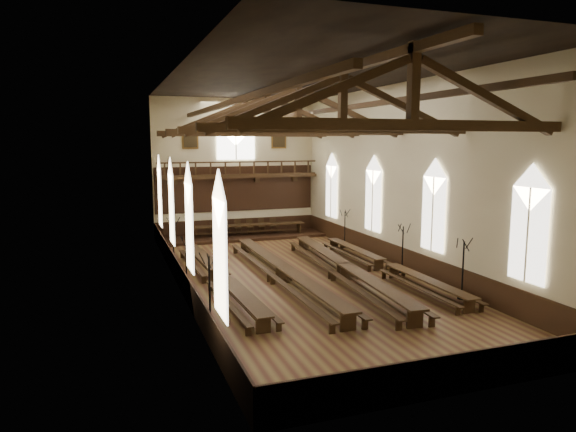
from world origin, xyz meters
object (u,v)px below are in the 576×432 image
Objects in this scene: refectory_row_d at (386,265)px; candelabrum_right_near at (462,281)px; high_table at (247,226)px; candelabrum_left_far at (174,248)px; refectory_row_c at (345,267)px; candelabrum_right_far at (345,236)px; candelabrum_right_mid at (402,258)px; refectory_row_a at (218,275)px; refectory_row_b at (284,270)px; candelabrum_left_near at (210,303)px; candelabrum_left_mid at (186,269)px; dais at (247,237)px.

refectory_row_d is 5.06× the size of candelabrum_right_near.
candelabrum_left_far is (-5.91, -5.80, -0.07)m from high_table.
refectory_row_c is 6.03× the size of candelabrum_right_far.
refectory_row_a is at bearing 175.52° from candelabrum_right_mid.
refectory_row_b is 6.61m from candelabrum_left_near.
candelabrum_right_far reaches higher than refectory_row_a.
refectory_row_a is 1.66m from candelabrum_left_mid.
candelabrum_left_far is 12.88m from candelabrum_right_mid.
candelabrum_right_near reaches higher than refectory_row_a.
refectory_row_b is 0.98× the size of refectory_row_c.
refectory_row_d is at bearing -71.00° from dais.
high_table is 17.97m from candelabrum_right_near.
candelabrum_right_mid is at bearing -67.16° from high_table.
candelabrum_right_mid is at bearing -30.50° from candelabrum_left_far.
refectory_row_d is at bearing -71.00° from high_table.
refectory_row_a is 12.43m from high_table.
candelabrum_left_mid is 4.91m from candelabrum_left_far.
candelabrum_right_far reaches higher than refectory_row_c.
candelabrum_left_far is at bearing 149.50° from candelabrum_right_mid.
candelabrum_right_far is (0.95, 6.96, 0.26)m from refectory_row_d.
candelabrum_right_near is (11.10, -11.41, 0.03)m from candelabrum_left_far.
refectory_row_a reaches higher than refectory_row_d.
refectory_row_c is at bearing -81.83° from dais.
refectory_row_a is 0.92× the size of refectory_row_c.
candelabrum_left_far is 15.92m from candelabrum_right_near.
candelabrum_right_near is at bearing -45.79° from candelabrum_left_far.
refectory_row_a is 12.43m from dais.
refectory_row_d is 7.03m from candelabrum_right_far.
refectory_row_d is at bearing 3.34° from refectory_row_c.
refectory_row_c is 6.34× the size of candelabrum_left_mid.
dais is at bearing 112.84° from candelabrum_right_mid.
refectory_row_c reaches higher than refectory_row_a.
refectory_row_c is at bearing -40.93° from candelabrum_left_far.
candelabrum_right_near is 1.04× the size of candelabrum_right_mid.
refectory_row_b reaches higher than refectory_row_d.
candelabrum_right_near is 11.85m from candelabrum_right_far.
candelabrum_left_far is 11.11m from candelabrum_right_far.
candelabrum_right_mid is 1.04× the size of candelabrum_right_far.
refectory_row_c is at bearing -176.66° from refectory_row_d.
refectory_row_a is 5.55× the size of candelabrum_right_far.
high_table is at bearing 106.80° from candelabrum_right_near.
candelabrum_left_near is 6.00m from candelabrum_left_mid.
refectory_row_b is 5.30× the size of candelabrum_left_near.
candelabrum_left_near is (-5.91, -16.70, -0.01)m from high_table.
candelabrum_left_near reaches higher than candelabrum_left_far.
refectory_row_b is at bearing -134.64° from candelabrum_right_far.
candelabrum_left_mid is at bearing 164.76° from refectory_row_b.
high_table reaches higher than refectory_row_c.
candelabrum_right_near is 1.09× the size of candelabrum_right_far.
high_table is 12.22m from candelabrum_left_mid.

